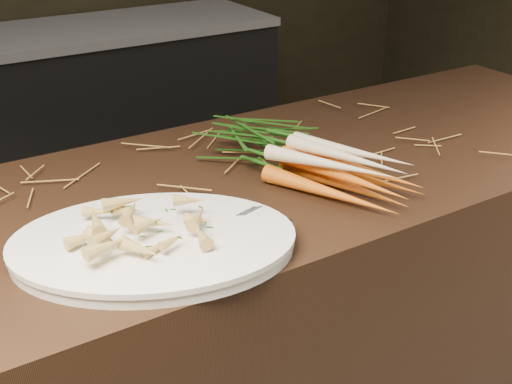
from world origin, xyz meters
TOP-DOWN VIEW (x-y plane):
  - main_counter at (0.00, 0.30)m, footprint 2.40×0.70m
  - back_counter at (0.30, 2.18)m, footprint 1.82×0.62m
  - straw_bedding at (0.00, 0.30)m, footprint 1.40×0.60m
  - root_veg_bunch at (0.16, 0.28)m, footprint 0.35×0.58m
  - serving_platter at (-0.21, 0.12)m, footprint 0.58×0.50m
  - roasted_veg_heap at (-0.21, 0.12)m, footprint 0.29×0.26m
  - serving_fork at (-0.06, 0.03)m, footprint 0.18×0.06m

SIDE VIEW (x-z plane):
  - back_counter at x=0.30m, z-range 0.00..0.84m
  - main_counter at x=0.00m, z-range 0.00..0.90m
  - straw_bedding at x=0.00m, z-range 0.90..0.92m
  - serving_platter at x=-0.21m, z-range 0.90..0.93m
  - serving_fork at x=-0.06m, z-range 0.93..0.93m
  - root_veg_bunch at x=0.16m, z-range 0.90..1.00m
  - roasted_veg_heap at x=-0.21m, z-range 0.93..0.98m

